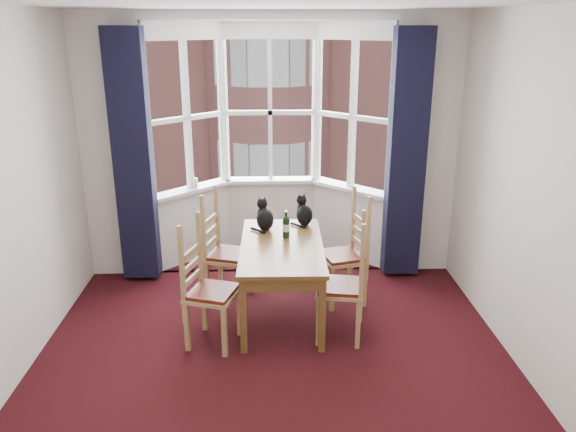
{
  "coord_description": "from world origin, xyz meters",
  "views": [
    {
      "loc": [
        -0.03,
        -3.64,
        2.65
      ],
      "look_at": [
        0.14,
        1.05,
        1.05
      ],
      "focal_mm": 35.0,
      "sensor_mm": 36.0,
      "label": 1
    }
  ],
  "objects_px": {
    "cat_left": "(265,217)",
    "wine_bottle": "(286,226)",
    "chair_left_near": "(203,293)",
    "chair_right_far": "(351,256)",
    "chair_left_far": "(220,255)",
    "dining_table": "(282,253)",
    "chair_right_near": "(351,289)",
    "candle_tall": "(195,183)",
    "cat_right": "(304,213)"
  },
  "relations": [
    {
      "from": "cat_left",
      "to": "wine_bottle",
      "type": "bearing_deg",
      "value": -48.51
    },
    {
      "from": "chair_left_near",
      "to": "chair_right_far",
      "type": "relative_size",
      "value": 1.0
    },
    {
      "from": "chair_left_far",
      "to": "dining_table",
      "type": "bearing_deg",
      "value": -30.98
    },
    {
      "from": "dining_table",
      "to": "chair_right_near",
      "type": "height_order",
      "value": "chair_right_near"
    },
    {
      "from": "chair_right_far",
      "to": "cat_left",
      "type": "distance_m",
      "value": 0.94
    },
    {
      "from": "chair_left_far",
      "to": "wine_bottle",
      "type": "bearing_deg",
      "value": -15.81
    },
    {
      "from": "chair_right_near",
      "to": "candle_tall",
      "type": "xyz_separation_m",
      "value": [
        -1.54,
        1.84,
        0.46
      ]
    },
    {
      "from": "dining_table",
      "to": "wine_bottle",
      "type": "relative_size",
      "value": 5.36
    },
    {
      "from": "dining_table",
      "to": "chair_left_near",
      "type": "xyz_separation_m",
      "value": [
        -0.69,
        -0.47,
        -0.17
      ]
    },
    {
      "from": "chair_left_near",
      "to": "cat_left",
      "type": "bearing_deg",
      "value": 58.57
    },
    {
      "from": "chair_right_near",
      "to": "chair_right_far",
      "type": "xyz_separation_m",
      "value": [
        0.11,
        0.72,
        0.0
      ]
    },
    {
      "from": "wine_bottle",
      "to": "chair_left_far",
      "type": "bearing_deg",
      "value": 164.19
    },
    {
      "from": "chair_left_near",
      "to": "cat_left",
      "type": "xyz_separation_m",
      "value": [
        0.54,
        0.88,
        0.38
      ]
    },
    {
      "from": "chair_right_far",
      "to": "candle_tall",
      "type": "xyz_separation_m",
      "value": [
        -1.65,
        1.12,
        0.46
      ]
    },
    {
      "from": "dining_table",
      "to": "chair_left_near",
      "type": "relative_size",
      "value": 1.55
    },
    {
      "from": "chair_left_far",
      "to": "wine_bottle",
      "type": "xyz_separation_m",
      "value": [
        0.65,
        -0.19,
        0.37
      ]
    },
    {
      "from": "cat_left",
      "to": "candle_tall",
      "type": "bearing_deg",
      "value": 128.71
    },
    {
      "from": "dining_table",
      "to": "chair_left_far",
      "type": "xyz_separation_m",
      "value": [
        -0.61,
        0.36,
        -0.17
      ]
    },
    {
      "from": "cat_right",
      "to": "wine_bottle",
      "type": "height_order",
      "value": "cat_right"
    },
    {
      "from": "chair_left_near",
      "to": "candle_tall",
      "type": "bearing_deg",
      "value": 97.98
    },
    {
      "from": "cat_right",
      "to": "wine_bottle",
      "type": "relative_size",
      "value": 1.19
    },
    {
      "from": "dining_table",
      "to": "chair_left_far",
      "type": "relative_size",
      "value": 1.55
    },
    {
      "from": "chair_left_near",
      "to": "chair_left_far",
      "type": "xyz_separation_m",
      "value": [
        0.09,
        0.83,
        0.0
      ]
    },
    {
      "from": "chair_right_far",
      "to": "wine_bottle",
      "type": "xyz_separation_m",
      "value": [
        -0.65,
        -0.1,
        0.37
      ]
    },
    {
      "from": "dining_table",
      "to": "chair_left_near",
      "type": "bearing_deg",
      "value": -146.1
    },
    {
      "from": "cat_right",
      "to": "dining_table",
      "type": "bearing_deg",
      "value": -114.02
    },
    {
      "from": "chair_left_near",
      "to": "candle_tall",
      "type": "height_order",
      "value": "candle_tall"
    },
    {
      "from": "dining_table",
      "to": "wine_bottle",
      "type": "height_order",
      "value": "wine_bottle"
    },
    {
      "from": "dining_table",
      "to": "chair_left_far",
      "type": "height_order",
      "value": "chair_left_far"
    },
    {
      "from": "cat_right",
      "to": "cat_left",
      "type": "bearing_deg",
      "value": -161.9
    },
    {
      "from": "chair_right_near",
      "to": "candle_tall",
      "type": "bearing_deg",
      "value": 129.94
    },
    {
      "from": "cat_left",
      "to": "chair_left_far",
      "type": "bearing_deg",
      "value": -174.17
    },
    {
      "from": "candle_tall",
      "to": "chair_left_near",
      "type": "bearing_deg",
      "value": -82.02
    },
    {
      "from": "chair_right_near",
      "to": "cat_right",
      "type": "relative_size",
      "value": 2.91
    },
    {
      "from": "chair_right_far",
      "to": "wine_bottle",
      "type": "bearing_deg",
      "value": -171.0
    },
    {
      "from": "chair_right_far",
      "to": "candle_tall",
      "type": "distance_m",
      "value": 2.05
    },
    {
      "from": "dining_table",
      "to": "cat_left",
      "type": "relative_size",
      "value": 4.39
    },
    {
      "from": "chair_left_far",
      "to": "chair_right_near",
      "type": "distance_m",
      "value": 1.44
    },
    {
      "from": "chair_left_near",
      "to": "wine_bottle",
      "type": "relative_size",
      "value": 3.45
    },
    {
      "from": "cat_right",
      "to": "wine_bottle",
      "type": "bearing_deg",
      "value": -118.21
    },
    {
      "from": "cat_left",
      "to": "cat_right",
      "type": "height_order",
      "value": "cat_left"
    },
    {
      "from": "chair_left_far",
      "to": "cat_left",
      "type": "height_order",
      "value": "cat_left"
    },
    {
      "from": "cat_left",
      "to": "dining_table",
      "type": "bearing_deg",
      "value": -69.02
    },
    {
      "from": "cat_left",
      "to": "cat_right",
      "type": "distance_m",
      "value": 0.42
    },
    {
      "from": "chair_right_near",
      "to": "wine_bottle",
      "type": "distance_m",
      "value": 0.9
    },
    {
      "from": "dining_table",
      "to": "chair_right_far",
      "type": "bearing_deg",
      "value": 22.1
    },
    {
      "from": "dining_table",
      "to": "cat_right",
      "type": "bearing_deg",
      "value": 65.98
    },
    {
      "from": "cat_left",
      "to": "candle_tall",
      "type": "distance_m",
      "value": 1.28
    },
    {
      "from": "chair_left_far",
      "to": "chair_right_far",
      "type": "height_order",
      "value": "same"
    },
    {
      "from": "wine_bottle",
      "to": "candle_tall",
      "type": "height_order",
      "value": "same"
    }
  ]
}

